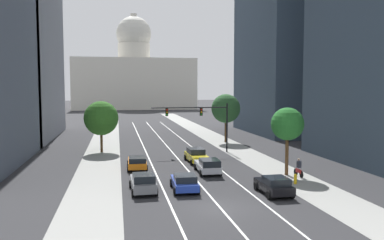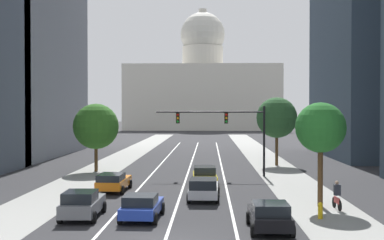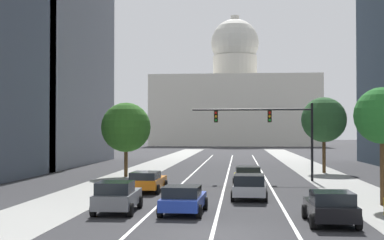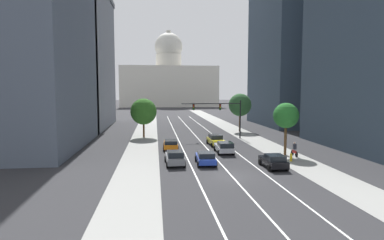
{
  "view_description": "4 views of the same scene",
  "coord_description": "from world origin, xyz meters",
  "px_view_note": "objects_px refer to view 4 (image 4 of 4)",
  "views": [
    {
      "loc": [
        -6.88,
        -25.99,
        8.24
      ],
      "look_at": [
        2.03,
        21.44,
        4.34
      ],
      "focal_mm": 37.5,
      "sensor_mm": 36.0,
      "label": 1
    },
    {
      "loc": [
        1.98,
        -22.15,
        5.92
      ],
      "look_at": [
        0.56,
        20.19,
        5.09
      ],
      "focal_mm": 47.46,
      "sensor_mm": 36.0,
      "label": 2
    },
    {
      "loc": [
        1.02,
        -21.24,
        4.0
      ],
      "look_at": [
        -2.5,
        19.87,
        4.86
      ],
      "focal_mm": 51.06,
      "sensor_mm": 36.0,
      "label": 3
    },
    {
      "loc": [
        -6.99,
        -28.82,
        7.9
      ],
      "look_at": [
        -2.58,
        9.9,
        4.35
      ],
      "focal_mm": 30.55,
      "sensor_mm": 36.0,
      "label": 4
    }
  ],
  "objects_px": {
    "cyclist": "(295,149)",
    "car_black": "(274,161)",
    "traffic_signal_mast": "(221,111)",
    "street_tree_far_right": "(240,105)",
    "car_gray": "(175,158)",
    "car_silver": "(224,147)",
    "capitol_building": "(169,81)",
    "fire_hydrant": "(291,157)",
    "car_yellow": "(216,140)",
    "car_blue": "(206,158)",
    "car_orange": "(171,144)",
    "street_tree_near_left": "(144,112)",
    "street_tree_near_right": "(286,116)"
  },
  "relations": [
    {
      "from": "car_gray",
      "to": "street_tree_near_right",
      "type": "height_order",
      "value": "street_tree_near_right"
    },
    {
      "from": "car_blue",
      "to": "street_tree_near_left",
      "type": "bearing_deg",
      "value": 21.12
    },
    {
      "from": "street_tree_near_right",
      "to": "car_orange",
      "type": "bearing_deg",
      "value": 159.21
    },
    {
      "from": "street_tree_near_right",
      "to": "street_tree_near_left",
      "type": "relative_size",
      "value": 0.98
    },
    {
      "from": "capitol_building",
      "to": "car_orange",
      "type": "distance_m",
      "value": 120.52
    },
    {
      "from": "street_tree_near_left",
      "to": "car_yellow",
      "type": "bearing_deg",
      "value": -41.32
    },
    {
      "from": "fire_hydrant",
      "to": "cyclist",
      "type": "height_order",
      "value": "cyclist"
    },
    {
      "from": "car_silver",
      "to": "traffic_signal_mast",
      "type": "distance_m",
      "value": 12.89
    },
    {
      "from": "street_tree_near_left",
      "to": "cyclist",
      "type": "bearing_deg",
      "value": -44.36
    },
    {
      "from": "car_yellow",
      "to": "street_tree_near_right",
      "type": "bearing_deg",
      "value": -140.05
    },
    {
      "from": "car_black",
      "to": "car_gray",
      "type": "xyz_separation_m",
      "value": [
        -9.89,
        2.56,
        0.04
      ]
    },
    {
      "from": "traffic_signal_mast",
      "to": "street_tree_far_right",
      "type": "distance_m",
      "value": 10.56
    },
    {
      "from": "car_orange",
      "to": "street_tree_near_left",
      "type": "bearing_deg",
      "value": 20.01
    },
    {
      "from": "car_silver",
      "to": "fire_hydrant",
      "type": "bearing_deg",
      "value": -129.25
    },
    {
      "from": "cyclist",
      "to": "traffic_signal_mast",
      "type": "bearing_deg",
      "value": 17.73
    },
    {
      "from": "street_tree_far_right",
      "to": "car_silver",
      "type": "bearing_deg",
      "value": -109.71
    },
    {
      "from": "car_silver",
      "to": "car_gray",
      "type": "height_order",
      "value": "car_gray"
    },
    {
      "from": "fire_hydrant",
      "to": "street_tree_near_left",
      "type": "distance_m",
      "value": 27.02
    },
    {
      "from": "car_blue",
      "to": "car_gray",
      "type": "height_order",
      "value": "car_gray"
    },
    {
      "from": "capitol_building",
      "to": "car_gray",
      "type": "xyz_separation_m",
      "value": [
        -4.94,
        -128.92,
        -11.45
      ]
    },
    {
      "from": "cyclist",
      "to": "car_black",
      "type": "bearing_deg",
      "value": 135.95
    },
    {
      "from": "traffic_signal_mast",
      "to": "car_gray",
      "type": "bearing_deg",
      "value": -115.6
    },
    {
      "from": "car_orange",
      "to": "traffic_signal_mast",
      "type": "distance_m",
      "value": 12.97
    },
    {
      "from": "car_yellow",
      "to": "street_tree_near_left",
      "type": "height_order",
      "value": "street_tree_near_left"
    },
    {
      "from": "capitol_building",
      "to": "car_blue",
      "type": "relative_size",
      "value": 10.87
    },
    {
      "from": "car_orange",
      "to": "car_silver",
      "type": "height_order",
      "value": "car_silver"
    },
    {
      "from": "car_silver",
      "to": "car_gray",
      "type": "bearing_deg",
      "value": 132.98
    },
    {
      "from": "car_orange",
      "to": "capitol_building",
      "type": "bearing_deg",
      "value": -0.61
    },
    {
      "from": "car_yellow",
      "to": "car_gray",
      "type": "relative_size",
      "value": 1.09
    },
    {
      "from": "cyclist",
      "to": "fire_hydrant",
      "type": "bearing_deg",
      "value": 145.61
    },
    {
      "from": "car_black",
      "to": "traffic_signal_mast",
      "type": "xyz_separation_m",
      "value": [
        -1.28,
        20.52,
        3.82
      ]
    },
    {
      "from": "car_orange",
      "to": "cyclist",
      "type": "height_order",
      "value": "cyclist"
    },
    {
      "from": "car_yellow",
      "to": "traffic_signal_mast",
      "type": "distance_m",
      "value": 7.57
    },
    {
      "from": "street_tree_near_left",
      "to": "car_blue",
      "type": "bearing_deg",
      "value": -71.1
    },
    {
      "from": "car_silver",
      "to": "fire_hydrant",
      "type": "relative_size",
      "value": 5.0
    },
    {
      "from": "capitol_building",
      "to": "car_yellow",
      "type": "height_order",
      "value": "capitol_building"
    },
    {
      "from": "car_orange",
      "to": "street_tree_near_right",
      "type": "xyz_separation_m",
      "value": [
        13.75,
        -5.22,
        4.07
      ]
    },
    {
      "from": "car_yellow",
      "to": "street_tree_far_right",
      "type": "xyz_separation_m",
      "value": [
        7.56,
        15.2,
        4.31
      ]
    },
    {
      "from": "traffic_signal_mast",
      "to": "street_tree_far_right",
      "type": "height_order",
      "value": "street_tree_far_right"
    },
    {
      "from": "capitol_building",
      "to": "traffic_signal_mast",
      "type": "xyz_separation_m",
      "value": [
        3.66,
        -110.96,
        -7.68
      ]
    },
    {
      "from": "car_silver",
      "to": "cyclist",
      "type": "relative_size",
      "value": 2.64
    },
    {
      "from": "car_blue",
      "to": "street_tree_near_left",
      "type": "height_order",
      "value": "street_tree_near_left"
    },
    {
      "from": "car_black",
      "to": "fire_hydrant",
      "type": "bearing_deg",
      "value": -47.31
    },
    {
      "from": "fire_hydrant",
      "to": "car_silver",
      "type": "bearing_deg",
      "value": 139.22
    },
    {
      "from": "car_yellow",
      "to": "car_orange",
      "type": "bearing_deg",
      "value": 109.8
    },
    {
      "from": "car_silver",
      "to": "street_tree_far_right",
      "type": "xyz_separation_m",
      "value": [
        7.57,
        21.12,
        4.32
      ]
    },
    {
      "from": "car_orange",
      "to": "fire_hydrant",
      "type": "xyz_separation_m",
      "value": [
        12.99,
        -8.76,
        -0.28
      ]
    },
    {
      "from": "car_yellow",
      "to": "traffic_signal_mast",
      "type": "height_order",
      "value": "traffic_signal_mast"
    },
    {
      "from": "car_orange",
      "to": "street_tree_near_left",
      "type": "relative_size",
      "value": 0.68
    },
    {
      "from": "car_orange",
      "to": "street_tree_near_right",
      "type": "height_order",
      "value": "street_tree_near_right"
    }
  ]
}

